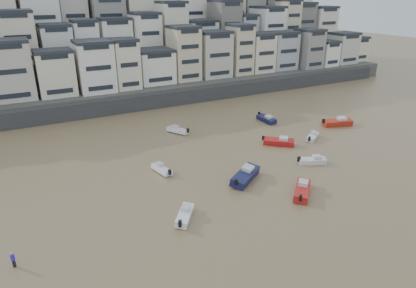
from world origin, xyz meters
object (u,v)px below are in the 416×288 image
boat_d (313,136)px  boat_e (279,141)px  boat_f (162,168)px  boat_j (185,214)px  boat_a (302,189)px  boat_i (266,118)px  boat_c (245,174)px  person_pink (281,140)px  boat_h (178,129)px  person_blue (13,260)px  boat_g (337,121)px  boat_b (313,160)px

boat_d → boat_e: bearing=142.5°
boat_e → boat_f: bearing=-138.2°
boat_e → boat_j: (-24.71, -13.41, -0.13)m
boat_f → boat_j: (-2.18, -13.10, 0.06)m
boat_a → boat_i: 30.57m
boat_d → boat_e: 7.37m
boat_c → boat_d: boat_c is taller
person_pink → boat_h: bearing=134.3°
boat_f → person_blue: (-20.73, -12.80, 0.25)m
boat_e → boat_g: boat_g is taller
boat_f → boat_j: 13.28m
boat_g → boat_b: bearing=-130.1°
boat_d → person_blue: (-50.60, -12.43, 0.24)m
boat_b → person_blue: size_ratio=2.74×
boat_b → boat_j: (-24.62, -4.68, 0.03)m
boat_a → boat_j: bearing=128.8°
person_blue → person_pink: size_ratio=1.00×
boat_c → person_blue: (-30.47, -4.55, -0.10)m
boat_i → boat_j: bearing=-51.3°
boat_j → boat_c: bearing=-30.7°
boat_b → boat_i: (5.92, 20.38, 0.11)m
boat_b → boat_c: boat_c is taller
boat_d → boat_h: (-20.78, 14.94, 0.05)m
boat_d → boat_j: (-32.05, -12.73, 0.05)m
person_blue → boat_j: bearing=-0.9°
boat_c → boat_e: (12.80, 8.56, -0.16)m
boat_g → boat_e: bearing=-154.6°
boat_c → boat_i: 27.50m
boat_a → boat_c: (-4.62, 6.95, 0.12)m
boat_d → boat_c: bearing=169.1°
boat_h → boat_b: bearing=179.7°
boat_i → person_blue: person_blue is taller
boat_j → boat_e: bearing=-24.4°
boat_i → boat_b: bearing=-16.8°
boat_f → person_pink: (23.04, 0.27, 0.25)m
boat_d → boat_h: size_ratio=0.93×
boat_b → boat_f: boat_b is taller
boat_a → boat_c: boat_c is taller
boat_d → boat_h: bearing=112.0°
boat_g → person_pink: bearing=-154.2°
boat_a → boat_h: size_ratio=1.25×
boat_e → boat_f: 22.53m
boat_f → person_pink: 23.05m
boat_i → person_pink: (-5.33, -11.70, 0.11)m
boat_b → person_pink: person_pink is taller
boat_d → person_pink: (-6.83, 0.64, 0.24)m
person_pink → boat_f: bearing=-179.3°
boat_g → boat_j: boat_g is taller
boat_f → person_blue: 24.37m
boat_a → boat_f: 20.91m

